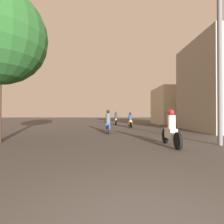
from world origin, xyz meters
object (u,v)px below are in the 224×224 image
Objects in this scene: motorcycle_yellow at (130,121)px; motorcycle_silver at (116,119)px; building_right_far at (177,106)px; motorcycle_white at (171,131)px; motorcycle_blue at (108,124)px; building_right_near at (220,86)px; utility_pole_near at (220,47)px.

motorcycle_silver is (-1.24, 4.07, 0.05)m from motorcycle_yellow.
building_right_far is (6.69, 4.76, 1.72)m from motorcycle_yellow.
motorcycle_blue is at bearing 124.14° from motorcycle_white.
building_right_far is (7.93, 0.70, 1.67)m from motorcycle_silver.
motorcycle_yellow is (2.23, 5.01, -0.05)m from motorcycle_blue.
building_right_near reaches higher than motorcycle_yellow.
utility_pole_near is (4.89, -4.90, 3.67)m from motorcycle_blue.
motorcycle_white is 0.36× the size of building_right_far.
motorcycle_yellow is at bearing 64.30° from motorcycle_blue.
motorcycle_white is at bearing -134.42° from building_right_near.
utility_pole_near is (-4.24, -6.40, 0.71)m from building_right_near.
building_right_near is 0.87× the size of utility_pole_near.
motorcycle_yellow is 8.39m from building_right_far.
motorcycle_blue is at bearing -98.69° from motorcycle_silver.
motorcycle_silver is 0.24× the size of utility_pole_near.
utility_pole_near is (2.66, -9.90, 3.72)m from motorcycle_yellow.
motorcycle_blue is 0.97× the size of motorcycle_silver.
motorcycle_blue is 0.99× the size of motorcycle_yellow.
motorcycle_yellow is 0.33× the size of building_right_far.
building_right_far reaches higher than motorcycle_blue.
building_right_near is at bearing 7.65° from motorcycle_blue.
motorcycle_blue reaches higher than motorcycle_white.
utility_pole_near is (3.90, -13.97, 3.68)m from motorcycle_silver.
motorcycle_yellow is 0.24× the size of utility_pole_near.
motorcycle_blue is 13.33m from building_right_far.
building_right_near reaches higher than motorcycle_white.
motorcycle_silver is 11.50m from building_right_near.
building_right_near reaches higher than motorcycle_blue.
motorcycle_white is at bearing -85.86° from motorcycle_silver.
motorcycle_silver is at bearing 105.01° from motorcycle_yellow.
building_right_near is at bearing -45.39° from motorcycle_silver.
utility_pole_near reaches higher than motorcycle_white.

